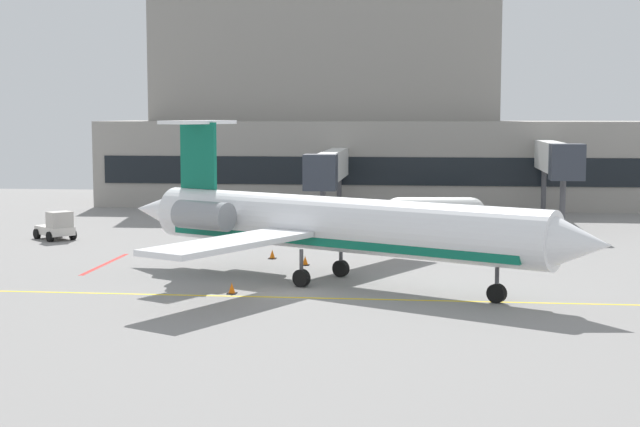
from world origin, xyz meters
name	(u,v)px	position (x,y,z in m)	size (l,w,h in m)	color
ground	(285,294)	(0.00, 0.00, -0.05)	(120.00, 120.00, 0.11)	gray
terminal_building	(378,122)	(2.06, 47.23, 7.90)	(58.92, 13.48, 20.41)	gray
jet_bridge_west	(555,159)	(16.92, 31.34, 5.15)	(2.40, 15.93, 6.55)	silver
jet_bridge_east	(330,168)	(-0.92, 30.59, 4.39)	(2.40, 17.38, 5.77)	silver
regional_jet	(331,224)	(1.96, 3.00, 3.06)	(26.33, 20.98, 8.35)	white
baggage_tug	(254,224)	(-5.18, 20.00, 1.02)	(3.89, 3.91, 2.28)	#19389E
pushback_tractor	(56,227)	(-18.70, 17.64, 0.91)	(3.37, 3.33, 2.00)	silver
fuel_tank	(434,211)	(7.43, 26.49, 1.37)	(7.60, 2.68, 2.44)	white
safety_cone_alpha	(272,255)	(-2.40, 10.76, 0.25)	(0.47, 0.47, 0.55)	orange
safety_cone_bravo	(305,261)	(-0.11, 8.56, 0.25)	(0.47, 0.47, 0.55)	orange
safety_cone_charlie	(232,289)	(-2.54, -0.51, 0.25)	(0.47, 0.47, 0.55)	orange
safety_cone_delta	(550,265)	(13.79, 8.61, 0.25)	(0.47, 0.47, 0.55)	orange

